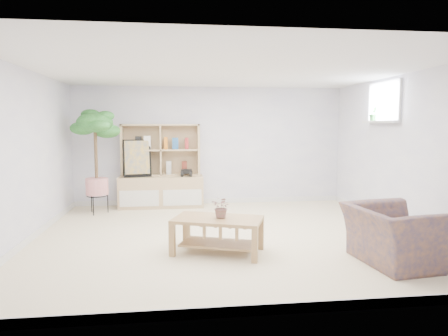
{
  "coord_description": "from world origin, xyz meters",
  "views": [
    {
      "loc": [
        -0.71,
        -5.69,
        1.62
      ],
      "look_at": [
        0.06,
        0.64,
        0.94
      ],
      "focal_mm": 32.0,
      "sensor_mm": 36.0,
      "label": 1
    }
  ],
  "objects": [
    {
      "name": "floor",
      "position": [
        0.0,
        0.0,
        0.0
      ],
      "size": [
        5.5,
        5.0,
        0.01
      ],
      "primitive_type": "cube",
      "color": "beige",
      "rests_on": "ground"
    },
    {
      "name": "ceiling",
      "position": [
        0.0,
        0.0,
        2.4
      ],
      "size": [
        5.5,
        5.0,
        0.01
      ],
      "primitive_type": "cube",
      "color": "white",
      "rests_on": "walls"
    },
    {
      "name": "walls",
      "position": [
        0.0,
        0.0,
        1.2
      ],
      "size": [
        5.51,
        5.01,
        2.4
      ],
      "color": "silver",
      "rests_on": "floor"
    },
    {
      "name": "baseboard",
      "position": [
        0.0,
        0.0,
        0.05
      ],
      "size": [
        5.5,
        5.0,
        0.1
      ],
      "primitive_type": null,
      "color": "silver",
      "rests_on": "floor"
    },
    {
      "name": "window",
      "position": [
        2.73,
        0.6,
        2.0
      ],
      "size": [
        0.1,
        0.98,
        0.68
      ],
      "primitive_type": null,
      "color": "silver",
      "rests_on": "walls"
    },
    {
      "name": "window_sill",
      "position": [
        2.67,
        0.6,
        1.68
      ],
      "size": [
        0.14,
        1.0,
        0.04
      ],
      "primitive_type": "cube",
      "color": "silver",
      "rests_on": "walls"
    },
    {
      "name": "storage_unit",
      "position": [
        -1.0,
        2.24,
        0.82
      ],
      "size": [
        1.65,
        0.56,
        1.65
      ],
      "primitive_type": null,
      "color": "tan",
      "rests_on": "floor"
    },
    {
      "name": "poster",
      "position": [
        -1.45,
        2.17,
        0.98
      ],
      "size": [
        0.54,
        0.21,
        0.73
      ],
      "primitive_type": null,
      "rotation": [
        0.0,
        0.0,
        0.17
      ],
      "color": "yellow",
      "rests_on": "storage_unit"
    },
    {
      "name": "toy_truck",
      "position": [
        -0.5,
        2.14,
        0.7
      ],
      "size": [
        0.32,
        0.24,
        0.16
      ],
      "primitive_type": null,
      "rotation": [
        0.0,
        0.0,
        -0.11
      ],
      "color": "black",
      "rests_on": "storage_unit"
    },
    {
      "name": "coffee_table",
      "position": [
        -0.19,
        -0.76,
        0.23
      ],
      "size": [
        1.25,
        0.95,
        0.45
      ],
      "primitive_type": null,
      "rotation": [
        0.0,
        0.0,
        -0.35
      ],
      "color": "#A57D43",
      "rests_on": "floor"
    },
    {
      "name": "table_plant",
      "position": [
        -0.14,
        -0.77,
        0.59
      ],
      "size": [
        0.33,
        0.33,
        0.28
      ],
      "primitive_type": "imported",
      "rotation": [
        0.0,
        0.0,
        -0.68
      ],
      "color": "#277034",
      "rests_on": "coffee_table"
    },
    {
      "name": "floor_tree",
      "position": [
        -2.15,
        1.78,
        0.96
      ],
      "size": [
        0.88,
        0.88,
        1.92
      ],
      "primitive_type": null,
      "rotation": [
        0.0,
        0.0,
        0.29
      ],
      "color": "#1A5B17",
      "rests_on": "floor"
    },
    {
      "name": "armchair",
      "position": [
        1.83,
        -1.41,
        0.39
      ],
      "size": [
        1.02,
        1.14,
        0.77
      ],
      "primitive_type": "imported",
      "rotation": [
        0.0,
        0.0,
        1.68
      ],
      "color": "navy",
      "rests_on": "floor"
    },
    {
      "name": "sill_plant",
      "position": [
        2.67,
        0.85,
        1.82
      ],
      "size": [
        0.14,
        0.11,
        0.24
      ],
      "primitive_type": "imported",
      "rotation": [
        0.0,
        0.0,
        0.05
      ],
      "color": "#1A5B17",
      "rests_on": "window_sill"
    }
  ]
}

